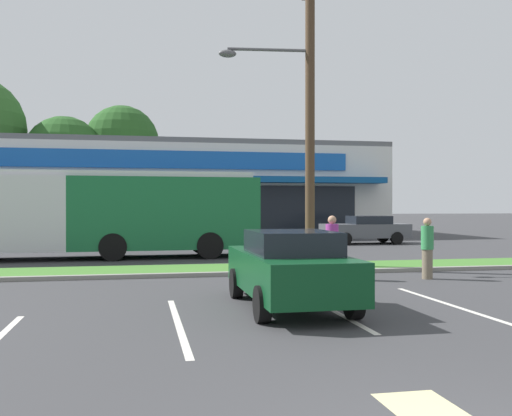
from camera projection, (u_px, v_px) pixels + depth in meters
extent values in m
cube|color=#427A2D|center=(229.00, 269.00, 17.69)|extent=(56.00, 2.20, 0.12)
cube|color=gray|center=(236.00, 274.00, 16.49)|extent=(56.00, 0.24, 0.12)
cube|color=silver|center=(178.00, 323.00, 9.86)|extent=(0.12, 4.80, 0.01)
cube|color=silver|center=(329.00, 308.00, 11.35)|extent=(0.12, 4.80, 0.01)
cube|color=silver|center=(452.00, 305.00, 11.63)|extent=(0.12, 4.80, 0.01)
cube|color=silver|center=(137.00, 193.00, 39.51)|extent=(30.96, 13.47, 5.62)
cube|color=black|center=(137.00, 211.00, 32.87)|extent=(26.01, 0.08, 2.92)
cube|color=#0F4C8C|center=(137.00, 178.00, 32.22)|extent=(29.11, 1.40, 0.35)
cube|color=#1959AD|center=(137.00, 159.00, 32.82)|extent=(24.77, 0.16, 1.01)
cube|color=slate|center=(137.00, 150.00, 39.49)|extent=(30.96, 13.47, 0.30)
cylinder|color=#473323|center=(64.00, 208.00, 44.66)|extent=(0.44, 0.44, 3.52)
sphere|color=#23511E|center=(64.00, 156.00, 44.64)|extent=(6.06, 6.06, 6.06)
cylinder|color=#473323|center=(122.00, 200.00, 46.97)|extent=(0.44, 0.44, 4.86)
sphere|color=#23511E|center=(122.00, 142.00, 46.94)|extent=(5.91, 5.91, 5.91)
cylinder|color=#4C3826|center=(310.00, 117.00, 18.32)|extent=(0.30, 0.30, 9.54)
cylinder|color=#59595B|center=(269.00, 50.00, 18.19)|extent=(2.60, 0.37, 0.10)
ellipsoid|color=#59595B|center=(227.00, 54.00, 18.07)|extent=(0.56, 0.32, 0.24)
cube|color=#196638|center=(164.00, 213.00, 22.41)|extent=(7.08, 2.72, 2.70)
cube|color=silver|center=(87.00, 175.00, 21.77)|extent=(12.30, 2.60, 0.20)
cube|color=black|center=(89.00, 201.00, 23.05)|extent=(11.73, 0.35, 1.19)
cylinder|color=black|center=(113.00, 247.00, 20.85)|extent=(1.01, 0.32, 1.00)
cylinder|color=black|center=(114.00, 243.00, 23.14)|extent=(1.01, 0.32, 1.00)
cylinder|color=black|center=(210.00, 246.00, 21.63)|extent=(1.01, 0.32, 1.00)
cylinder|color=black|center=(202.00, 242.00, 23.91)|extent=(1.01, 0.32, 1.00)
cube|color=#515459|center=(365.00, 231.00, 30.18)|extent=(4.43, 1.81, 0.71)
cube|color=black|center=(369.00, 220.00, 30.22)|extent=(1.99, 1.60, 0.42)
cylinder|color=black|center=(345.00, 239.00, 29.07)|extent=(0.64, 0.22, 0.64)
cylinder|color=black|center=(334.00, 237.00, 30.76)|extent=(0.64, 0.22, 0.64)
cylinder|color=black|center=(397.00, 238.00, 29.61)|extent=(0.64, 0.22, 0.64)
cylinder|color=black|center=(383.00, 236.00, 31.30)|extent=(0.64, 0.22, 0.64)
cube|color=#0C3F1E|center=(289.00, 272.00, 11.42)|extent=(1.73, 4.40, 0.75)
cube|color=black|center=(292.00, 242.00, 11.20)|extent=(1.53, 1.98, 0.44)
cylinder|color=black|center=(236.00, 283.00, 12.59)|extent=(0.22, 0.64, 0.64)
cylinder|color=black|center=(309.00, 281.00, 12.92)|extent=(0.22, 0.64, 0.64)
cylinder|color=black|center=(262.00, 304.00, 9.92)|extent=(0.22, 0.64, 0.64)
cylinder|color=black|center=(354.00, 301.00, 10.24)|extent=(0.22, 0.64, 0.64)
cylinder|color=#726651|center=(427.00, 264.00, 15.82)|extent=(0.29, 0.29, 0.80)
cylinder|color=#338C4C|center=(427.00, 238.00, 15.82)|extent=(0.34, 0.34, 0.64)
sphere|color=tan|center=(427.00, 222.00, 15.81)|extent=(0.22, 0.22, 0.22)
cylinder|color=black|center=(332.00, 264.00, 15.73)|extent=(0.30, 0.30, 0.83)
cylinder|color=#99338C|center=(332.00, 236.00, 15.73)|extent=(0.35, 0.35, 0.66)
sphere|color=tan|center=(332.00, 220.00, 15.73)|extent=(0.23, 0.23, 0.23)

